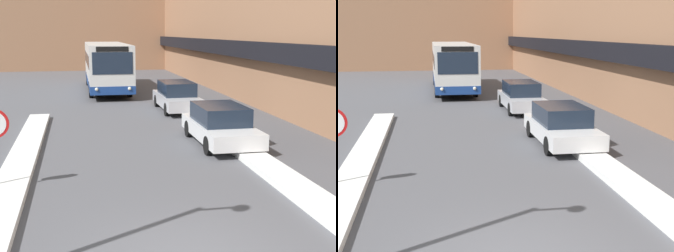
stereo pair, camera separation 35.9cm
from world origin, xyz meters
The scene contains 6 objects.
building_row_right centered at (9.98, 24.00, 5.15)m, with size 5.50×60.00×10.34m.
snow_bank_left centered at (-3.60, 7.60, 0.09)m, with size 0.90×15.05×0.19m.
snow_bank_right centered at (3.60, 5.70, 0.11)m, with size 0.90×15.83×0.21m.
city_bus centered at (0.20, 25.11, 1.74)m, with size 2.65×11.42×3.21m.
parked_car_front centered at (3.20, 8.56, 0.71)m, with size 1.88×4.51×1.42m.
parked_car_back centered at (3.20, 16.03, 0.74)m, with size 1.82×4.70×1.49m.
Camera 2 is at (-1.46, -7.39, 4.01)m, focal length 50.00 mm.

